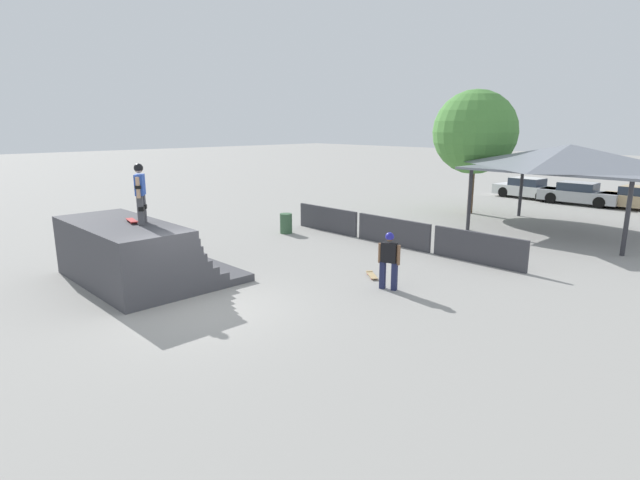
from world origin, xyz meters
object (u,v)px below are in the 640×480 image
skater_on_deck (140,189)px  parked_car_silver (579,194)px  bystander_walking (389,256)px  skateboard_on_ground (372,275)px  parked_car_white (528,189)px  skateboard_on_deck (132,221)px  trash_bin (286,223)px  tree_beside_pavilion (475,132)px

skater_on_deck → parked_car_silver: size_ratio=0.40×
bystander_walking → skateboard_on_ground: bystander_walking is taller
bystander_walking → skateboard_on_ground: bearing=-47.2°
parked_car_white → skateboard_on_deck: bearing=-86.7°
bystander_walking → trash_bin: 8.22m
skateboard_on_ground → parked_car_white: (-4.02, 19.90, 0.54)m
skateboard_on_deck → tree_beside_pavilion: (0.74, 17.75, 2.31)m
trash_bin → parked_car_white: bearing=81.6°
bystander_walking → tree_beside_pavilion: bearing=-88.9°
bystander_walking → skateboard_on_deck: bearing=21.6°
parked_car_white → parked_car_silver: 3.16m
skater_on_deck → skateboard_on_deck: (-0.38, -0.15, -0.92)m
skateboard_on_deck → skateboard_on_ground: size_ratio=1.12×
tree_beside_pavilion → trash_bin: tree_beside_pavilion is taller
bystander_walking → tree_beside_pavilion: tree_beside_pavilion is taller
bystander_walking → parked_car_silver: bearing=-103.8°
skater_on_deck → parked_car_silver: bearing=117.8°
skater_on_deck → skateboard_on_ground: skater_on_deck is taller
skater_on_deck → skateboard_on_deck: skater_on_deck is taller
skateboard_on_deck → bystander_walking: skateboard_on_deck is taller
tree_beside_pavilion → parked_car_white: size_ratio=1.50×
tree_beside_pavilion → trash_bin: (-2.90, -10.17, -3.74)m
skateboard_on_deck → trash_bin: bearing=118.1°
skater_on_deck → tree_beside_pavilion: size_ratio=0.27×
skateboard_on_ground → parked_car_silver: bearing=-51.5°
skateboard_on_ground → parked_car_silver: 19.62m
skater_on_deck → skateboard_on_ground: bearing=87.3°
parked_car_white → skateboard_on_ground: bearing=-74.3°
tree_beside_pavilion → parked_car_silver: (2.86, 7.26, -3.56)m
skater_on_deck → skateboard_on_ground: (4.09, 5.27, -2.72)m
skateboard_on_deck → trash_bin: (-2.16, 7.58, -1.43)m
skateboard_on_deck → tree_beside_pavilion: tree_beside_pavilion is taller
tree_beside_pavilion → parked_car_white: bearing=92.2°
skater_on_deck → skateboard_on_deck: size_ratio=2.03×
tree_beside_pavilion → parked_car_white: (-0.29, 7.57, -3.56)m
skater_on_deck → trash_bin: size_ratio=2.01×
skater_on_deck → bystander_walking: (5.19, 4.69, -1.81)m
trash_bin → parked_car_silver: size_ratio=0.20×
bystander_walking → parked_car_white: 21.11m
skateboard_on_ground → trash_bin: bearing=17.8°
skateboard_on_deck → parked_car_white: (0.45, 25.32, -1.25)m
skateboard_on_ground → trash_bin: trash_bin is taller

